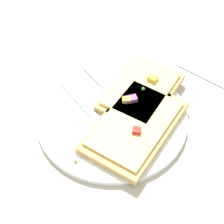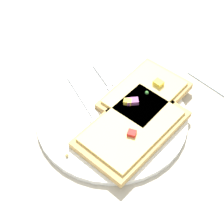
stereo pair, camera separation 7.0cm
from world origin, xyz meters
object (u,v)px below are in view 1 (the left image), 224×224
object	(u,v)px
pizza_slice_main	(135,125)
pizza_slice_corner	(141,91)
knife	(109,89)
fork	(93,115)
napkin	(211,67)
plate	(112,117)

from	to	relation	value
pizza_slice_main	pizza_slice_corner	xyz separation A→B (m)	(0.04, -0.08, 0.00)
knife	pizza_slice_corner	world-z (taller)	pizza_slice_corner
fork	napkin	size ratio (longest dim) A/B	1.56
plate	napkin	size ratio (longest dim) A/B	2.28
fork	pizza_slice_corner	bearing A→B (deg)	83.75
fork	knife	distance (m)	0.07
plate	knife	distance (m)	0.07
pizza_slice_main	napkin	distance (m)	0.24
knife	napkin	xyz separation A→B (m)	(-0.13, -0.19, -0.01)
plate	pizza_slice_corner	bearing A→B (deg)	-99.62
knife	napkin	distance (m)	0.23
knife	fork	bearing A→B (deg)	-60.11
napkin	plate	bearing A→B (deg)	70.97
fork	napkin	distance (m)	0.29
fork	pizza_slice_corner	xyz separation A→B (m)	(-0.04, -0.10, 0.01)
plate	fork	bearing A→B (deg)	41.27
napkin	knife	bearing A→B (deg)	56.30
plate	knife	size ratio (longest dim) A/B	1.51
napkin	fork	bearing A→B (deg)	67.41
napkin	pizza_slice_main	bearing A→B (deg)	82.63
knife	pizza_slice_corner	distance (m)	0.07
plate	napkin	bearing A→B (deg)	-109.03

